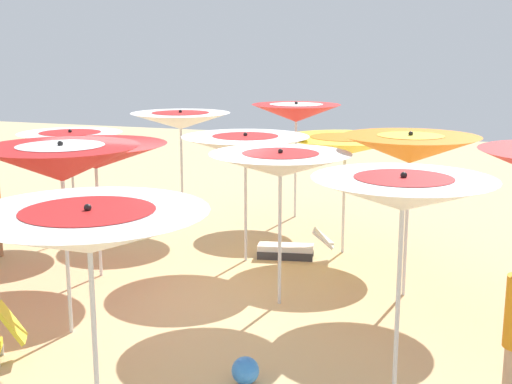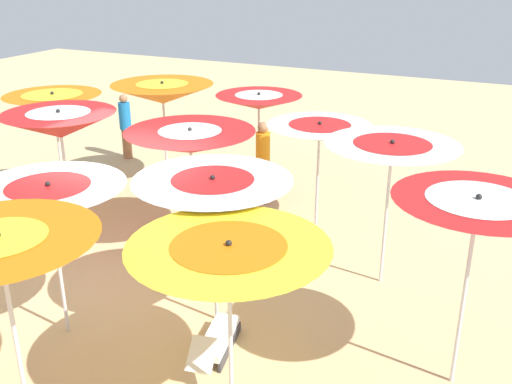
{
  "view_description": "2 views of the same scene",
  "coord_description": "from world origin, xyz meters",
  "views": [
    {
      "loc": [
        4.4,
        -8.74,
        3.63
      ],
      "look_at": [
        1.0,
        1.01,
        1.45
      ],
      "focal_mm": 47.7,
      "sensor_mm": 36.0,
      "label": 1
    },
    {
      "loc": [
        6.91,
        5.65,
        4.96
      ],
      "look_at": [
        -1.86,
        1.5,
        1.08
      ],
      "focal_mm": 41.54,
      "sensor_mm": 36.0,
      "label": 2
    }
  ],
  "objects": [
    {
      "name": "beach_umbrella_12",
      "position": [
        -4.74,
        0.2,
        1.97
      ],
      "size": [
        1.92,
        1.92,
        2.18
      ],
      "color": "silver",
      "rests_on": "ground"
    },
    {
      "name": "beach_umbrella_9",
      "position": [
        -1.48,
        0.42,
        1.98
      ],
      "size": [
        2.27,
        2.27,
        2.23
      ],
      "color": "silver",
      "rests_on": "ground"
    },
    {
      "name": "beachgoer_0",
      "position": [
        -5.08,
        -3.77,
        0.89
      ],
      "size": [
        0.3,
        0.3,
        1.69
      ],
      "rotation": [
        0.0,
        0.0,
        3.6
      ],
      "color": "#A3704C",
      "rests_on": "ground"
    },
    {
      "name": "beach_umbrella_13",
      "position": [
        -3.14,
        2.19,
        1.93
      ],
      "size": [
        1.96,
        1.96,
        2.14
      ],
      "color": "silver",
      "rests_on": "ground"
    },
    {
      "name": "lounger_1",
      "position": [
        1.19,
        2.35,
        0.2
      ],
      "size": [
        1.38,
        0.6,
        0.55
      ],
      "rotation": [
        0.0,
        0.0,
        3.34
      ],
      "color": "#333338",
      "rests_on": "ground"
    },
    {
      "name": "beach_umbrella_7",
      "position": [
        3.3,
        1.15,
        2.22
      ],
      "size": [
        1.99,
        1.99,
        2.47
      ],
      "color": "silver",
      "rests_on": "ground"
    },
    {
      "name": "beach_umbrella_5",
      "position": [
        -0.62,
        -1.68,
        2.25
      ],
      "size": [
        1.97,
        1.97,
        2.52
      ],
      "color": "silver",
      "rests_on": "ground"
    },
    {
      "name": "beach_umbrella_14",
      "position": [
        -1.63,
        3.87,
        2.19
      ],
      "size": [
        2.04,
        2.04,
        2.42
      ],
      "color": "silver",
      "rests_on": "ground"
    },
    {
      "name": "beach_umbrella_15",
      "position": [
        0.42,
        5.29,
        2.29
      ],
      "size": [
        1.91,
        1.91,
        2.53
      ],
      "color": "silver",
      "rests_on": "ground"
    },
    {
      "name": "beach_umbrella_4",
      "position": [
        -1.99,
        -3.11,
        2.22
      ],
      "size": [
        1.94,
        1.94,
        2.43
      ],
      "color": "silver",
      "rests_on": "ground"
    },
    {
      "name": "ground",
      "position": [
        0.0,
        0.0,
        -0.02
      ],
      "size": [
        39.24,
        39.24,
        0.04
      ],
      "primitive_type": "cube",
      "color": "#D1B57F"
    },
    {
      "name": "beach_umbrella_6",
      "position": [
        1.64,
        0.19,
        2.05
      ],
      "size": [
        2.0,
        2.0,
        2.27
      ],
      "color": "silver",
      "rests_on": "ground"
    },
    {
      "name": "lounger_0",
      "position": [
        -4.15,
        0.18,
        0.2
      ],
      "size": [
        1.25,
        0.56,
        0.55
      ],
      "rotation": [
        0.0,
        0.0,
        9.63
      ],
      "color": "olive",
      "rests_on": "ground"
    },
    {
      "name": "beach_umbrella_8",
      "position": [
        -3.74,
        -1.64,
        2.18
      ],
      "size": [
        2.23,
        2.23,
        2.46
      ],
      "color": "silver",
      "rests_on": "ground"
    },
    {
      "name": "beach_umbrella_11",
      "position": [
        1.97,
        2.99,
        1.96
      ],
      "size": [
        2.21,
        2.21,
        2.18
      ],
      "color": "silver",
      "rests_on": "ground"
    },
    {
      "name": "lounger_3",
      "position": [
        -1.23,
        -2.87,
        0.22
      ],
      "size": [
        1.25,
        0.96,
        0.71
      ],
      "rotation": [
        0.0,
        0.0,
        3.7
      ],
      "color": "silver",
      "rests_on": "ground"
    },
    {
      "name": "beach_umbrella_10",
      "position": [
        0.48,
        1.96,
        2.02
      ],
      "size": [
        2.17,
        2.17,
        2.25
      ],
      "color": "silver",
      "rests_on": "ground"
    },
    {
      "name": "beachgoer_1",
      "position": [
        -3.82,
        0.73,
        0.94
      ],
      "size": [
        0.3,
        0.3,
        1.79
      ],
      "rotation": [
        0.0,
        0.0,
        1.35
      ],
      "color": "#A3704C",
      "rests_on": "ground"
    }
  ]
}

